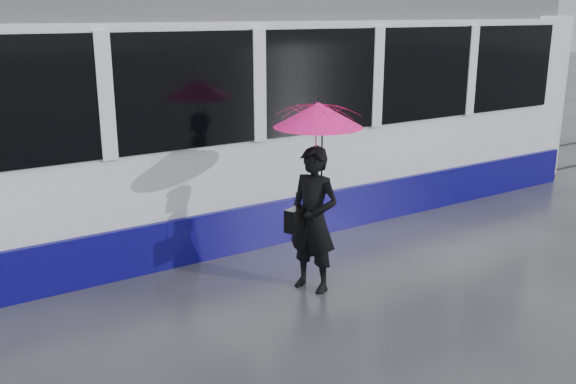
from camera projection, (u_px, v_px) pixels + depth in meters
ground at (195, 310)px, 6.94m from camera, size 90.00×90.00×0.00m
rails at (117, 243)px, 8.95m from camera, size 34.00×1.51×0.02m
woman at (313, 220)px, 7.28m from camera, size 0.60×0.72×1.68m
umbrella at (318, 132)px, 7.03m from camera, size 1.28×1.28×1.14m
handbag at (296, 219)px, 7.17m from camera, size 0.33×0.23×0.44m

